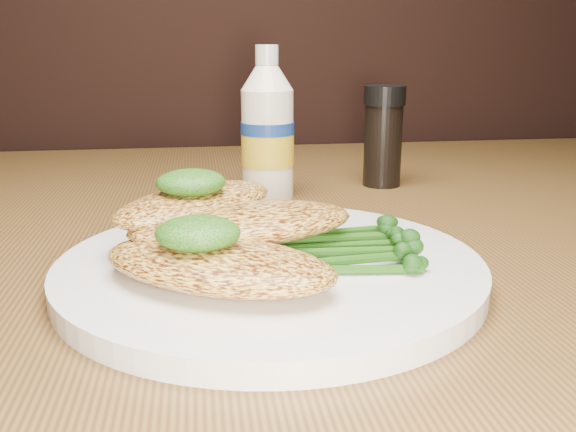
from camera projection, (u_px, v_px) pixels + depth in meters
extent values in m
cylinder|color=white|center=(270.00, 268.00, 0.42)|extent=(0.28, 0.28, 0.01)
ellipsoid|color=gold|center=(218.00, 264.00, 0.38)|extent=(0.17, 0.15, 0.02)
ellipsoid|color=gold|center=(243.00, 223.00, 0.43)|extent=(0.17, 0.11, 0.02)
ellipsoid|color=gold|center=(196.00, 203.00, 0.45)|extent=(0.15, 0.15, 0.02)
ellipsoid|color=#07340A|center=(198.00, 233.00, 0.37)|extent=(0.06, 0.06, 0.02)
ellipsoid|color=#07340A|center=(191.00, 182.00, 0.44)|extent=(0.05, 0.05, 0.02)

